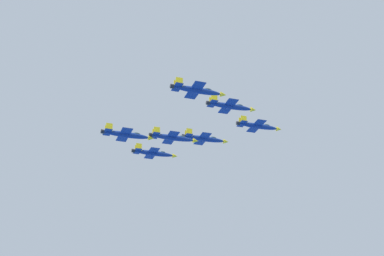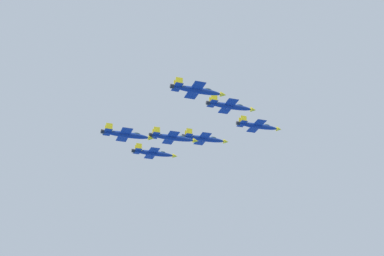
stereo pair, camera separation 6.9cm
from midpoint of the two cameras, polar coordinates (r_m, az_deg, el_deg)
jet_lead at (r=208.00m, az=6.41°, el=0.20°), size 16.07×10.74×3.61m
jet_left_wingman at (r=213.36m, az=1.22°, el=-1.03°), size 16.63×11.14×3.75m
jet_right_wingman at (r=191.23m, az=3.73°, el=2.12°), size 16.13×10.79×3.63m
jet_left_outer at (r=220.06m, az=-3.69°, el=-2.43°), size 16.56×11.05×3.72m
jet_right_outer at (r=173.97m, az=0.54°, el=3.67°), size 16.42×10.95×3.68m
jet_slot_rear at (r=194.70m, az=-1.84°, el=-0.93°), size 15.90×10.62×3.58m
jet_trailing at (r=191.10m, az=-6.31°, el=-0.64°), size 16.48×10.98×3.69m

